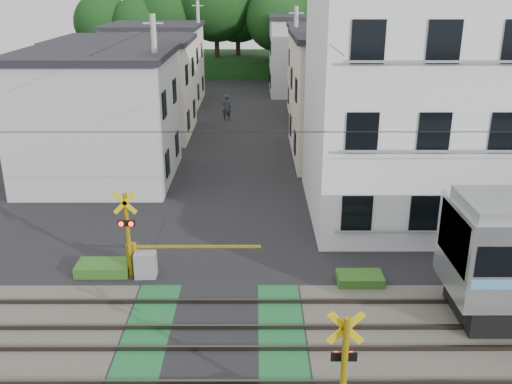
{
  "coord_description": "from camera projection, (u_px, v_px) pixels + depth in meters",
  "views": [
    {
      "loc": [
        1.16,
        -13.39,
        9.28
      ],
      "look_at": [
        1.19,
        5.0,
        2.52
      ],
      "focal_mm": 40.0,
      "sensor_mm": 36.0,
      "label": 1
    }
  ],
  "objects": [
    {
      "name": "weed_patches",
      "position": [
        277.0,
        336.0,
        15.63
      ],
      "size": [
        10.25,
        8.8,
        0.4
      ],
      "color": "#2D5E1E",
      "rests_on": "ground"
    },
    {
      "name": "tree_hill",
      "position": [
        260.0,
        20.0,
        58.54
      ],
      "size": [
        40.0,
        13.64,
        11.74
      ],
      "color": "#143812",
      "rests_on": "ground"
    },
    {
      "name": "houses_row",
      "position": [
        242.0,
        77.0,
        38.98
      ],
      "size": [
        22.07,
        31.35,
        6.8
      ],
      "color": "#B6B8BB",
      "rests_on": "ground"
    },
    {
      "name": "crossing_signal_far",
      "position": [
        143.0,
        257.0,
        18.95
      ],
      "size": [
        4.74,
        0.65,
        3.09
      ],
      "color": "yellow",
      "rests_on": "ground"
    },
    {
      "name": "apartment_block",
      "position": [
        436.0,
        104.0,
        23.09
      ],
      "size": [
        10.2,
        8.36,
        9.3
      ],
      "color": "white",
      "rests_on": "ground"
    },
    {
      "name": "utility_poles",
      "position": [
        220.0,
        71.0,
        35.96
      ],
      "size": [
        7.9,
        42.0,
        8.0
      ],
      "color": "#A5A5A0",
      "rests_on": "ground"
    },
    {
      "name": "ground",
      "position": [
        213.0,
        340.0,
        15.77
      ],
      "size": [
        120.0,
        120.0,
        0.0
      ],
      "primitive_type": "plane",
      "color": "black"
    },
    {
      "name": "pedestrian",
      "position": [
        226.0,
        108.0,
        40.65
      ],
      "size": [
        0.76,
        0.59,
        1.84
      ],
      "primitive_type": "imported",
      "rotation": [
        0.0,
        0.0,
        3.38
      ],
      "color": "#31383E",
      "rests_on": "ground"
    },
    {
      "name": "catenary",
      "position": [
        445.0,
        216.0,
        14.54
      ],
      "size": [
        60.0,
        5.04,
        7.0
      ],
      "color": "#2D2D33",
      "rests_on": "ground"
    },
    {
      "name": "track_bed",
      "position": [
        213.0,
        338.0,
        15.76
      ],
      "size": [
        120.0,
        120.0,
        0.14
      ],
      "color": "#47423A",
      "rests_on": "ground"
    }
  ]
}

